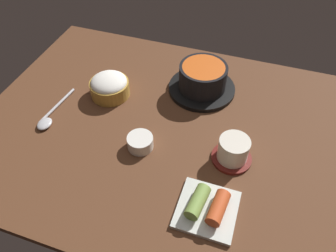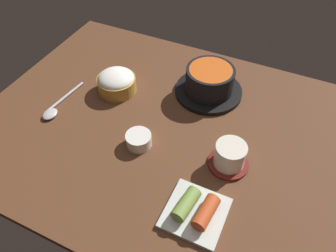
{
  "view_description": "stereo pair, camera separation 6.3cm",
  "coord_description": "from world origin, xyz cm",
  "px_view_note": "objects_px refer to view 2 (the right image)",
  "views": [
    {
      "loc": [
        20.06,
        -55.39,
        65.76
      ],
      "look_at": [
        2.0,
        -2.0,
        5.0
      ],
      "focal_mm": 34.61,
      "sensor_mm": 36.0,
      "label": 1
    },
    {
      "loc": [
        25.89,
        -53.04,
        65.76
      ],
      "look_at": [
        2.0,
        -2.0,
        5.0
      ],
      "focal_mm": 34.61,
      "sensor_mm": 36.0,
      "label": 2
    }
  ],
  "objects_px": {
    "rice_bowl": "(116,82)",
    "banchan_cup_center": "(139,139)",
    "stone_pot": "(209,82)",
    "spoon": "(55,109)",
    "tea_cup_with_saucer": "(230,156)",
    "kimchi_plate": "(196,211)"
  },
  "relations": [
    {
      "from": "rice_bowl",
      "to": "banchan_cup_center",
      "type": "bearing_deg",
      "value": -44.76
    },
    {
      "from": "banchan_cup_center",
      "to": "spoon",
      "type": "bearing_deg",
      "value": 178.09
    },
    {
      "from": "banchan_cup_center",
      "to": "spoon",
      "type": "distance_m",
      "value": 0.27
    },
    {
      "from": "stone_pot",
      "to": "banchan_cup_center",
      "type": "bearing_deg",
      "value": -109.14
    },
    {
      "from": "kimchi_plate",
      "to": "spoon",
      "type": "bearing_deg",
      "value": 164.78
    },
    {
      "from": "rice_bowl",
      "to": "banchan_cup_center",
      "type": "distance_m",
      "value": 0.22
    },
    {
      "from": "kimchi_plate",
      "to": "spoon",
      "type": "relative_size",
      "value": 0.72
    },
    {
      "from": "tea_cup_with_saucer",
      "to": "rice_bowl",
      "type": "bearing_deg",
      "value": 162.35
    },
    {
      "from": "stone_pot",
      "to": "spoon",
      "type": "distance_m",
      "value": 0.44
    },
    {
      "from": "stone_pot",
      "to": "kimchi_plate",
      "type": "xyz_separation_m",
      "value": [
        0.11,
        -0.38,
        -0.02
      ]
    },
    {
      "from": "banchan_cup_center",
      "to": "kimchi_plate",
      "type": "relative_size",
      "value": 0.52
    },
    {
      "from": "stone_pot",
      "to": "rice_bowl",
      "type": "xyz_separation_m",
      "value": [
        -0.25,
        -0.1,
        -0.01
      ]
    },
    {
      "from": "rice_bowl",
      "to": "spoon",
      "type": "relative_size",
      "value": 0.65
    },
    {
      "from": "kimchi_plate",
      "to": "spoon",
      "type": "height_order",
      "value": "kimchi_plate"
    },
    {
      "from": "stone_pot",
      "to": "tea_cup_with_saucer",
      "type": "distance_m",
      "value": 0.26
    },
    {
      "from": "stone_pot",
      "to": "kimchi_plate",
      "type": "bearing_deg",
      "value": -73.71
    },
    {
      "from": "rice_bowl",
      "to": "tea_cup_with_saucer",
      "type": "height_order",
      "value": "tea_cup_with_saucer"
    },
    {
      "from": "tea_cup_with_saucer",
      "to": "spoon",
      "type": "distance_m",
      "value": 0.5
    },
    {
      "from": "tea_cup_with_saucer",
      "to": "banchan_cup_center",
      "type": "xyz_separation_m",
      "value": [
        -0.23,
        -0.04,
        -0.01
      ]
    },
    {
      "from": "stone_pot",
      "to": "kimchi_plate",
      "type": "relative_size",
      "value": 1.55
    },
    {
      "from": "stone_pot",
      "to": "banchan_cup_center",
      "type": "distance_m",
      "value": 0.28
    },
    {
      "from": "rice_bowl",
      "to": "tea_cup_with_saucer",
      "type": "distance_m",
      "value": 0.4
    }
  ]
}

